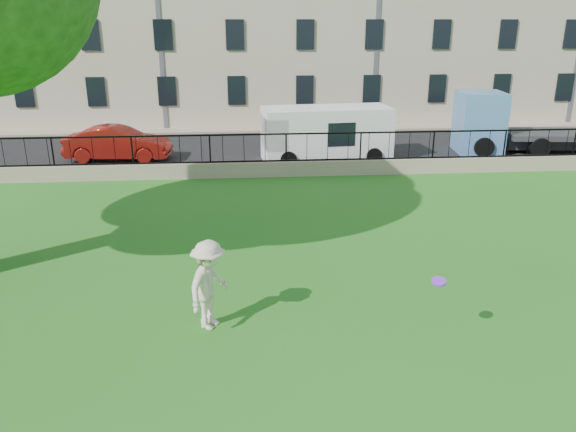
{
  "coord_description": "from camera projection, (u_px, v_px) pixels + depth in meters",
  "views": [
    {
      "loc": [
        -1.8,
        -9.83,
        5.9
      ],
      "look_at": [
        -0.65,
        3.5,
        1.24
      ],
      "focal_mm": 35.0,
      "sensor_mm": 36.0,
      "label": 1
    }
  ],
  "objects": [
    {
      "name": "street",
      "position": [
        278.0,
        150.0,
        27.04
      ],
      "size": [
        60.0,
        9.0,
        0.01
      ],
      "primitive_type": "cube",
      "color": "black",
      "rests_on": "ground"
    },
    {
      "name": "man",
      "position": [
        209.0,
        285.0,
        11.15
      ],
      "size": [
        1.19,
        1.39,
        1.87
      ],
      "primitive_type": "imported",
      "rotation": [
        0.0,
        0.0,
        1.07
      ],
      "color": "beige",
      "rests_on": "ground"
    },
    {
      "name": "ground",
      "position": [
        335.0,
        330.0,
        11.33
      ],
      "size": [
        120.0,
        120.0,
        0.0
      ],
      "primitive_type": "plane",
      "color": "#22711B",
      "rests_on": "ground"
    },
    {
      "name": "building_row",
      "position": [
        265.0,
        4.0,
        35.0
      ],
      "size": [
        56.4,
        10.4,
        13.8
      ],
      "color": "#BBAE95",
      "rests_on": "ground"
    },
    {
      "name": "blue_truck",
      "position": [
        530.0,
        123.0,
        26.29
      ],
      "size": [
        6.93,
        3.17,
        2.8
      ],
      "primitive_type": "cube",
      "rotation": [
        0.0,
        0.0,
        -0.12
      ],
      "color": "#588ECE",
      "rests_on": "street"
    },
    {
      "name": "red_sedan",
      "position": [
        118.0,
        144.0,
        24.93
      ],
      "size": [
        4.68,
        1.95,
        1.51
      ],
      "primitive_type": "imported",
      "rotation": [
        0.0,
        0.0,
        1.49
      ],
      "color": "#A11B13",
      "rests_on": "street"
    },
    {
      "name": "sidewalk",
      "position": [
        272.0,
        130.0,
        31.92
      ],
      "size": [
        60.0,
        1.4,
        0.12
      ],
      "primitive_type": "cube",
      "color": "gray",
      "rests_on": "ground"
    },
    {
      "name": "iron_railing",
      "position": [
        286.0,
        148.0,
        22.24
      ],
      "size": [
        50.0,
        0.05,
        1.13
      ],
      "color": "black",
      "rests_on": "retaining_wall"
    },
    {
      "name": "frisbee",
      "position": [
        439.0,
        281.0,
        10.39
      ],
      "size": [
        0.32,
        0.31,
        0.12
      ],
      "primitive_type": "cylinder",
      "rotation": [
        0.21,
        -0.14,
        0.16
      ],
      "color": "#8929ED"
    },
    {
      "name": "retaining_wall",
      "position": [
        286.0,
        168.0,
        22.52
      ],
      "size": [
        50.0,
        0.4,
        0.6
      ],
      "primitive_type": "cube",
      "color": "gray",
      "rests_on": "ground"
    },
    {
      "name": "white_van",
      "position": [
        326.0,
        134.0,
        24.84
      ],
      "size": [
        5.76,
        2.69,
        2.34
      ],
      "primitive_type": "cube",
      "rotation": [
        0.0,
        0.0,
        0.09
      ],
      "color": "white",
      "rests_on": "street"
    }
  ]
}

